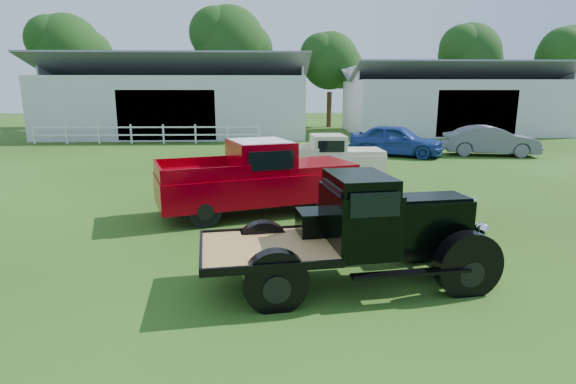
{
  "coord_description": "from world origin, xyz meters",
  "views": [
    {
      "loc": [
        -0.12,
        -8.46,
        3.23
      ],
      "look_at": [
        0.2,
        1.2,
        1.05
      ],
      "focal_mm": 28.0,
      "sensor_mm": 36.0,
      "label": 1
    }
  ],
  "objects_px": {
    "white_pickup": "(325,157)",
    "misc_car_grey": "(490,141)",
    "red_pickup": "(257,177)",
    "misc_car_blue": "(396,140)",
    "vintage_flatbed": "(352,230)"
  },
  "relations": [
    {
      "from": "white_pickup",
      "to": "misc_car_grey",
      "type": "distance_m",
      "value": 10.87
    },
    {
      "from": "white_pickup",
      "to": "red_pickup",
      "type": "bearing_deg",
      "value": -118.97
    },
    {
      "from": "red_pickup",
      "to": "misc_car_blue",
      "type": "relative_size",
      "value": 1.17
    },
    {
      "from": "misc_car_grey",
      "to": "vintage_flatbed",
      "type": "bearing_deg",
      "value": 159.18
    },
    {
      "from": "red_pickup",
      "to": "misc_car_blue",
      "type": "xyz_separation_m",
      "value": [
        6.69,
        10.73,
        -0.2
      ]
    },
    {
      "from": "white_pickup",
      "to": "vintage_flatbed",
      "type": "bearing_deg",
      "value": -96.02
    },
    {
      "from": "white_pickup",
      "to": "misc_car_blue",
      "type": "xyz_separation_m",
      "value": [
        4.29,
        5.98,
        -0.02
      ]
    },
    {
      "from": "white_pickup",
      "to": "misc_car_blue",
      "type": "bearing_deg",
      "value": 52.08
    },
    {
      "from": "vintage_flatbed",
      "to": "misc_car_blue",
      "type": "bearing_deg",
      "value": 63.93
    },
    {
      "from": "misc_car_blue",
      "to": "misc_car_grey",
      "type": "relative_size",
      "value": 1.02
    },
    {
      "from": "vintage_flatbed",
      "to": "misc_car_grey",
      "type": "height_order",
      "value": "vintage_flatbed"
    },
    {
      "from": "red_pickup",
      "to": "misc_car_grey",
      "type": "height_order",
      "value": "red_pickup"
    },
    {
      "from": "misc_car_blue",
      "to": "misc_car_grey",
      "type": "distance_m",
      "value": 4.83
    },
    {
      "from": "misc_car_grey",
      "to": "white_pickup",
      "type": "bearing_deg",
      "value": 134.6
    },
    {
      "from": "vintage_flatbed",
      "to": "red_pickup",
      "type": "relative_size",
      "value": 0.88
    }
  ]
}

